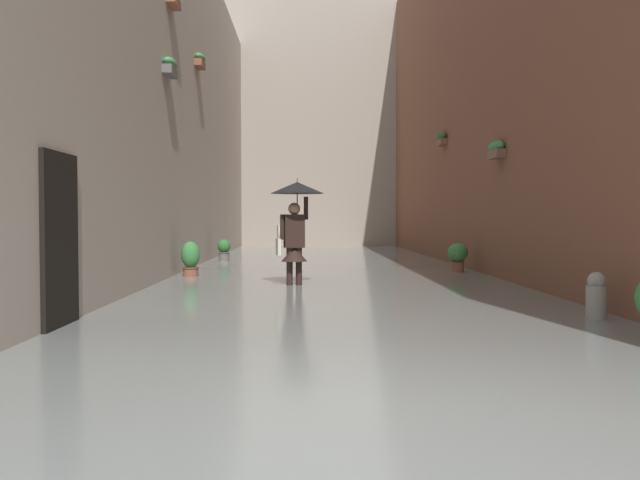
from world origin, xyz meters
name	(u,v)px	position (x,y,z in m)	size (l,w,h in m)	color
ground_plane	(328,272)	(0.00, -13.23, 0.00)	(66.15, 66.15, 0.00)	gray
flood_water	(328,269)	(0.00, -13.23, 0.07)	(7.84, 32.46, 0.13)	slate
building_facade_left	(498,58)	(-4.42, -13.23, 5.58)	(2.04, 30.46, 11.17)	brown
building_facade_right	(157,94)	(4.42, -13.23, 4.61)	(2.04, 30.46, 9.23)	#A89989
building_facade_far	(319,106)	(0.00, -27.36, 6.62)	(10.64, 1.80, 13.24)	#A89989
person_wading	(296,212)	(0.78, -8.48, 1.53)	(1.03, 1.03, 2.18)	black
potted_plant_mid_left	(458,257)	(-3.03, -11.53, 0.49)	(0.47, 0.47, 0.82)	#9E563D
potted_plant_mid_right	(224,251)	(3.04, -15.88, 0.42)	(0.39, 0.39, 0.77)	#66605B
potted_plant_far_right	(191,260)	(3.13, -10.47, 0.49)	(0.41, 0.41, 0.90)	brown
mooring_bollard	(596,300)	(-3.16, -4.09, 0.36)	(0.26, 0.26, 0.73)	gray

